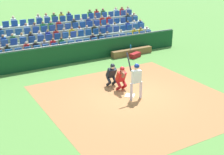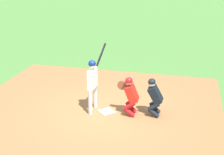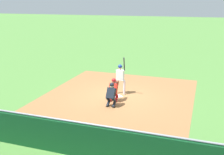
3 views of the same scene
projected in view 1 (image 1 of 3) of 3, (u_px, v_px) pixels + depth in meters
ground_plane at (130, 96)px, 15.15m from camera, size 160.00×160.00×0.00m
infield_dirt_patch at (136, 99)px, 14.75m from camera, size 8.33×8.53×0.01m
home_plate_marker at (130, 95)px, 15.15m from camera, size 0.62×0.62×0.02m
batter_at_plate at (136, 77)px, 14.40m from camera, size 0.68×0.51×2.26m
catcher_crouching at (121, 77)px, 15.51m from camera, size 0.46×0.71×1.29m
home_plate_umpire at (112, 73)px, 16.07m from camera, size 0.47×0.50×1.27m
dugout_wall at (76, 53)px, 19.91m from camera, size 15.81×0.24×1.31m
dugout_bench at (132, 52)px, 21.49m from camera, size 3.11×0.40×0.44m
water_bottle_on_bench at (131, 47)px, 21.38m from camera, size 0.07×0.07×0.28m
equipment_duffel_bag at (135, 55)px, 20.97m from camera, size 0.93×0.65×0.32m
bleacher_stand at (53, 38)px, 23.24m from camera, size 15.98×3.78×2.41m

